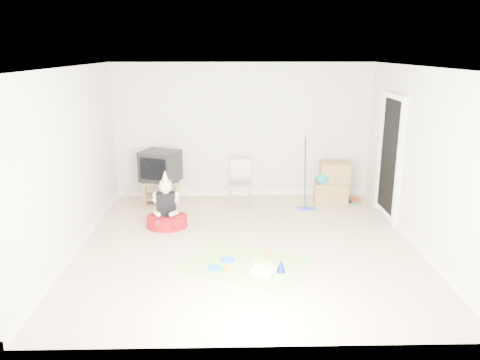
{
  "coord_description": "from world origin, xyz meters",
  "views": [
    {
      "loc": [
        -0.26,
        -6.49,
        2.83
      ],
      "look_at": [
        -0.1,
        0.4,
        0.9
      ],
      "focal_mm": 35.0,
      "sensor_mm": 36.0,
      "label": 1
    }
  ],
  "objects_px": {
    "crt_tv": "(160,166)",
    "folding_chair": "(240,185)",
    "tv_stand": "(161,189)",
    "cardboard_boxes": "(332,183)",
    "birthday_cake": "(263,272)",
    "seated_woman": "(167,215)"
  },
  "relations": [
    {
      "from": "tv_stand",
      "to": "cardboard_boxes",
      "type": "xyz_separation_m",
      "value": [
        3.24,
        -0.08,
        0.12
      ]
    },
    {
      "from": "seated_woman",
      "to": "tv_stand",
      "type": "bearing_deg",
      "value": 101.55
    },
    {
      "from": "cardboard_boxes",
      "to": "birthday_cake",
      "type": "distance_m",
      "value": 3.34
    },
    {
      "from": "cardboard_boxes",
      "to": "birthday_cake",
      "type": "height_order",
      "value": "cardboard_boxes"
    },
    {
      "from": "crt_tv",
      "to": "folding_chair",
      "type": "bearing_deg",
      "value": 8.76
    },
    {
      "from": "crt_tv",
      "to": "seated_woman",
      "type": "height_order",
      "value": "crt_tv"
    },
    {
      "from": "crt_tv",
      "to": "seated_woman",
      "type": "bearing_deg",
      "value": -56.68
    },
    {
      "from": "tv_stand",
      "to": "birthday_cake",
      "type": "relative_size",
      "value": 2.02
    },
    {
      "from": "folding_chair",
      "to": "birthday_cake",
      "type": "height_order",
      "value": "folding_chair"
    },
    {
      "from": "cardboard_boxes",
      "to": "birthday_cake",
      "type": "relative_size",
      "value": 2.16
    },
    {
      "from": "crt_tv",
      "to": "cardboard_boxes",
      "type": "distance_m",
      "value": 3.26
    },
    {
      "from": "birthday_cake",
      "to": "seated_woman",
      "type": "bearing_deg",
      "value": 130.02
    },
    {
      "from": "birthday_cake",
      "to": "crt_tv",
      "type": "bearing_deg",
      "value": 119.65
    },
    {
      "from": "seated_woman",
      "to": "birthday_cake",
      "type": "height_order",
      "value": "seated_woman"
    },
    {
      "from": "crt_tv",
      "to": "cardboard_boxes",
      "type": "relative_size",
      "value": 0.84
    },
    {
      "from": "folding_chair",
      "to": "birthday_cake",
      "type": "relative_size",
      "value": 2.49
    },
    {
      "from": "cardboard_boxes",
      "to": "seated_woman",
      "type": "distance_m",
      "value": 3.22
    },
    {
      "from": "crt_tv",
      "to": "folding_chair",
      "type": "relative_size",
      "value": 0.73
    },
    {
      "from": "crt_tv",
      "to": "birthday_cake",
      "type": "relative_size",
      "value": 1.82
    },
    {
      "from": "tv_stand",
      "to": "folding_chair",
      "type": "distance_m",
      "value": 1.54
    },
    {
      "from": "folding_chair",
      "to": "seated_woman",
      "type": "height_order",
      "value": "seated_woman"
    },
    {
      "from": "folding_chair",
      "to": "birthday_cake",
      "type": "xyz_separation_m",
      "value": [
        0.24,
        -2.69,
        -0.4
      ]
    }
  ]
}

